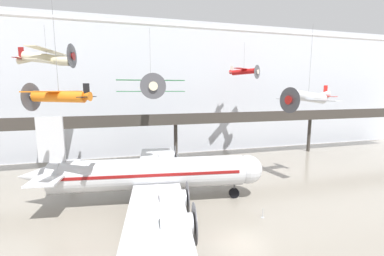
{
  "coord_description": "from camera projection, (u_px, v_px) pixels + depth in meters",
  "views": [
    {
      "loc": [
        -9.91,
        -18.98,
        13.68
      ],
      "look_at": [
        -1.67,
        10.49,
        9.08
      ],
      "focal_mm": 24.0,
      "sensor_mm": 36.0,
      "label": 1
    }
  ],
  "objects": [
    {
      "name": "airliner_silver_main",
      "position": [
        149.0,
        174.0,
        30.71
      ],
      "size": [
        28.71,
        32.91,
        10.72
      ],
      "rotation": [
        0.0,
        0.0,
        -0.14
      ],
      "color": "silver",
      "rests_on": "ground"
    },
    {
      "name": "suspended_plane_green_biplane",
      "position": [
        151.0,
        87.0,
        38.13
      ],
      "size": [
        9.9,
        8.07,
        10.06
      ],
      "rotation": [
        0.0,
        0.0,
        4.68
      ],
      "color": "#1E6B33"
    },
    {
      "name": "suspended_plane_red_highwing",
      "position": [
        244.0,
        71.0,
        49.58
      ],
      "size": [
        6.56,
        6.12,
        6.95
      ],
      "rotation": [
        0.0,
        0.0,
        5.36
      ],
      "color": "red"
    },
    {
      "name": "suspended_plane_orange_highwing",
      "position": [
        59.0,
        96.0,
        22.72
      ],
      "size": [
        6.07,
        7.05,
        10.67
      ],
      "rotation": [
        0.0,
        0.0,
        2.77
      ],
      "color": "orange"
    },
    {
      "name": "suspended_plane_silver_racer",
      "position": [
        308.0,
        97.0,
        35.96
      ],
      "size": [
        8.15,
        9.87,
        11.87
      ],
      "rotation": [
        0.0,
        0.0,
        3.34
      ],
      "color": "silver"
    },
    {
      "name": "ceiling_truss_beam",
      "position": [
        187.0,
        26.0,
        37.77
      ],
      "size": [
        120.0,
        0.6,
        0.6
      ],
      "color": "silver"
    },
    {
      "name": "ground_plane",
      "position": [
        242.0,
        245.0,
        22.76
      ],
      "size": [
        260.0,
        260.0,
        0.0
      ],
      "primitive_type": "plane",
      "color": "gray"
    },
    {
      "name": "stanchion_barrier",
      "position": [
        263.0,
        215.0,
        27.6
      ],
      "size": [
        0.36,
        0.36,
        1.08
      ],
      "color": "#B2B5BA",
      "rests_on": "ground"
    },
    {
      "name": "suspended_plane_cream_biplane",
      "position": [
        47.0,
        58.0,
        36.48
      ],
      "size": [
        8.0,
        9.65,
        5.88
      ],
      "rotation": [
        0.0,
        0.0,
        6.06
      ],
      "color": "beige"
    },
    {
      "name": "hangar_back_wall",
      "position": [
        168.0,
        89.0,
        54.6
      ],
      "size": [
        140.0,
        3.0,
        27.66
      ],
      "color": "silver",
      "rests_on": "ground"
    },
    {
      "name": "mezzanine_walkway",
      "position": [
        177.0,
        122.0,
        47.33
      ],
      "size": [
        110.0,
        3.2,
        9.42
      ],
      "color": "#38332D",
      "rests_on": "ground"
    }
  ]
}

